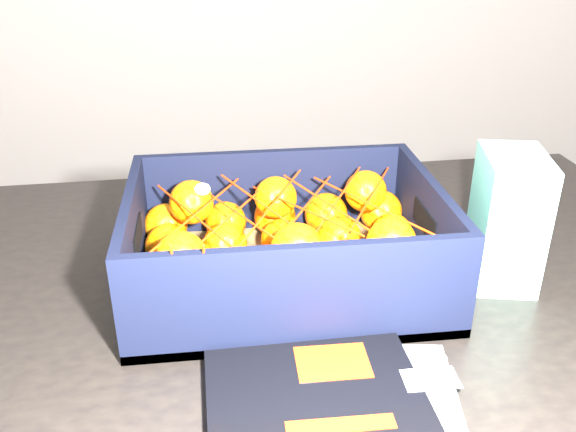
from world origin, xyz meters
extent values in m
cube|color=black|center=(-0.17, 0.15, 0.73)|extent=(1.22, 0.83, 0.04)
cylinder|color=black|center=(0.38, 0.50, 0.35)|extent=(0.06, 0.06, 0.71)
cube|color=red|center=(-0.15, -0.02, 0.77)|extent=(0.08, 0.06, 0.00)
cube|color=white|center=(-0.06, -0.06, 0.77)|extent=(0.06, 0.03, 0.00)
cube|color=red|center=(-0.16, -0.11, 0.77)|extent=(0.10, 0.02, 0.00)
cube|color=olive|center=(-0.18, 0.17, 0.76)|extent=(0.39, 0.29, 0.01)
cube|color=black|center=(-0.18, 0.31, 0.82)|extent=(0.39, 0.01, 0.13)
cube|color=black|center=(-0.18, 0.03, 0.82)|extent=(0.39, 0.01, 0.13)
cube|color=black|center=(-0.36, 0.17, 0.82)|extent=(0.01, 0.27, 0.13)
cube|color=black|center=(0.01, 0.17, 0.82)|extent=(0.01, 0.27, 0.13)
sphere|color=orange|center=(-0.33, 0.07, 0.79)|extent=(0.06, 0.06, 0.06)
sphere|color=orange|center=(-0.33, 0.13, 0.79)|extent=(0.06, 0.06, 0.06)
sphere|color=orange|center=(-0.32, 0.21, 0.79)|extent=(0.06, 0.06, 0.06)
sphere|color=orange|center=(-0.33, 0.27, 0.79)|extent=(0.06, 0.06, 0.06)
sphere|color=orange|center=(-0.26, 0.06, 0.79)|extent=(0.06, 0.06, 0.06)
sphere|color=orange|center=(-0.25, 0.14, 0.79)|extent=(0.06, 0.06, 0.06)
sphere|color=orange|center=(-0.25, 0.20, 0.79)|extent=(0.06, 0.06, 0.06)
sphere|color=orange|center=(-0.25, 0.27, 0.79)|extent=(0.06, 0.06, 0.06)
sphere|color=orange|center=(-0.18, 0.07, 0.79)|extent=(0.06, 0.06, 0.06)
sphere|color=orange|center=(-0.18, 0.14, 0.79)|extent=(0.06, 0.06, 0.06)
sphere|color=orange|center=(-0.18, 0.20, 0.79)|extent=(0.06, 0.06, 0.06)
sphere|color=orange|center=(-0.18, 0.27, 0.79)|extent=(0.06, 0.06, 0.06)
sphere|color=orange|center=(-0.10, 0.06, 0.79)|extent=(0.06, 0.06, 0.06)
sphere|color=orange|center=(-0.10, 0.14, 0.79)|extent=(0.06, 0.06, 0.06)
sphere|color=orange|center=(-0.10, 0.20, 0.79)|extent=(0.06, 0.06, 0.06)
sphere|color=orange|center=(-0.10, 0.27, 0.79)|extent=(0.06, 0.06, 0.06)
sphere|color=orange|center=(-0.03, 0.07, 0.79)|extent=(0.06, 0.06, 0.06)
sphere|color=orange|center=(-0.02, 0.14, 0.79)|extent=(0.06, 0.06, 0.06)
sphere|color=orange|center=(-0.03, 0.20, 0.79)|extent=(0.06, 0.06, 0.06)
sphere|color=orange|center=(-0.02, 0.27, 0.79)|extent=(0.06, 0.06, 0.06)
sphere|color=orange|center=(-0.30, 0.09, 0.84)|extent=(0.06, 0.06, 0.06)
sphere|color=orange|center=(-0.29, 0.24, 0.84)|extent=(0.06, 0.06, 0.06)
sphere|color=orange|center=(-0.17, 0.10, 0.84)|extent=(0.06, 0.06, 0.06)
sphere|color=orange|center=(-0.18, 0.24, 0.84)|extent=(0.06, 0.06, 0.06)
sphere|color=orange|center=(-0.06, 0.10, 0.84)|extent=(0.06, 0.06, 0.06)
sphere|color=orange|center=(-0.05, 0.24, 0.84)|extent=(0.06, 0.06, 0.06)
cylinder|color=red|center=(-0.28, 0.16, 0.85)|extent=(0.11, 0.20, 0.01)
cylinder|color=red|center=(-0.24, 0.18, 0.85)|extent=(0.11, 0.20, 0.00)
cylinder|color=red|center=(-0.20, 0.16, 0.86)|extent=(0.11, 0.20, 0.01)
cylinder|color=red|center=(-0.15, 0.16, 0.86)|extent=(0.11, 0.20, 0.02)
cylinder|color=red|center=(-0.11, 0.16, 0.85)|extent=(0.11, 0.20, 0.02)
cylinder|color=red|center=(-0.07, 0.16, 0.86)|extent=(0.11, 0.20, 0.01)
cylinder|color=red|center=(-0.28, 0.16, 0.86)|extent=(0.11, 0.20, 0.01)
cylinder|color=red|center=(-0.24, 0.16, 0.86)|extent=(0.11, 0.20, 0.01)
cylinder|color=red|center=(-0.20, 0.16, 0.86)|extent=(0.11, 0.20, 0.02)
cylinder|color=red|center=(-0.15, 0.16, 0.85)|extent=(0.11, 0.20, 0.00)
cylinder|color=red|center=(-0.11, 0.17, 0.86)|extent=(0.11, 0.20, 0.01)
cylinder|color=red|center=(-0.07, 0.17, 0.86)|extent=(0.11, 0.20, 0.01)
cylinder|color=red|center=(-0.31, 0.04, 0.85)|extent=(0.00, 0.03, 0.09)
cylinder|color=red|center=(-0.28, 0.04, 0.85)|extent=(0.01, 0.04, 0.08)
cube|color=white|center=(0.11, 0.15, 0.83)|extent=(0.10, 0.13, 0.17)
camera|label=1|loc=(-0.26, -0.52, 1.19)|focal=38.82mm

